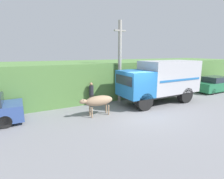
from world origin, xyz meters
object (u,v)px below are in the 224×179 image
object	(u,v)px
brown_cow	(98,101)
utility_pole	(120,61)
cargo_truck	(161,80)
pedestrian_on_hill	(91,93)
hatchback_car	(214,85)

from	to	relation	value
brown_cow	utility_pole	xyz separation A→B (m)	(2.71, 2.17, 2.18)
cargo_truck	pedestrian_on_hill	distance (m)	5.22
utility_pole	pedestrian_on_hill	bearing A→B (deg)	-179.02
brown_cow	utility_pole	world-z (taller)	utility_pole
cargo_truck	utility_pole	bearing A→B (deg)	144.14
brown_cow	utility_pole	distance (m)	4.10
brown_cow	pedestrian_on_hill	distance (m)	2.16
cargo_truck	pedestrian_on_hill	bearing A→B (deg)	159.50
cargo_truck	utility_pole	xyz separation A→B (m)	(-2.53, 1.77, 1.34)
pedestrian_on_hill	utility_pole	distance (m)	3.18
cargo_truck	hatchback_car	world-z (taller)	cargo_truck
pedestrian_on_hill	utility_pole	size ratio (longest dim) A/B	0.28
brown_cow	hatchback_car	bearing A→B (deg)	-0.63
cargo_truck	pedestrian_on_hill	world-z (taller)	cargo_truck
brown_cow	utility_pole	size ratio (longest dim) A/B	0.35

